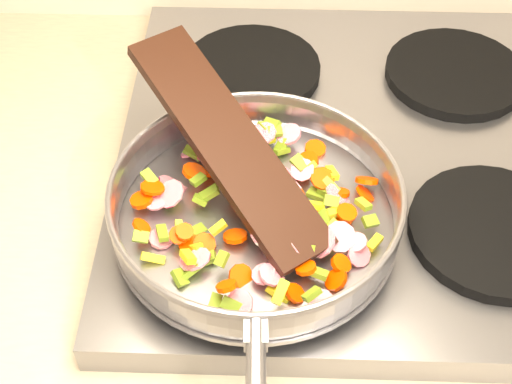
{
  "coord_description": "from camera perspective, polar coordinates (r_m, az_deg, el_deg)",
  "views": [
    {
      "loc": [
        -0.81,
        1.02,
        1.56
      ],
      "look_at": [
        -0.82,
        1.52,
        1.01
      ],
      "focal_mm": 50.0,
      "sensor_mm": 36.0,
      "label": 1
    }
  ],
  "objects": [
    {
      "name": "vegetable_heap",
      "position": [
        0.78,
        0.51,
        -0.84
      ],
      "size": [
        0.28,
        0.28,
        0.05
      ],
      "color": "#D91545",
      "rests_on": "saute_pan"
    },
    {
      "name": "grate_fr",
      "position": [
        0.84,
        18.49,
        -2.98
      ],
      "size": [
        0.19,
        0.19,
        0.02
      ],
      "primitive_type": "cylinder",
      "color": "black",
      "rests_on": "cooktop"
    },
    {
      "name": "saute_pan",
      "position": [
        0.77,
        -0.0,
        -1.06
      ],
      "size": [
        0.36,
        0.52,
        0.06
      ],
      "rotation": [
        0.0,
        0.0,
        0.03
      ],
      "color": "#9E9EA5",
      "rests_on": "grate_fl"
    },
    {
      "name": "cooktop",
      "position": [
        0.92,
        8.09,
        2.79
      ],
      "size": [
        0.6,
        0.6,
        0.04
      ],
      "primitive_type": "cube",
      "color": "#939399",
      "rests_on": "counter_top"
    },
    {
      "name": "wooden_spatula",
      "position": [
        0.77,
        -2.27,
        3.94
      ],
      "size": [
        0.24,
        0.28,
        0.11
      ],
      "primitive_type": "cube",
      "rotation": [
        0.0,
        -0.31,
        2.22
      ],
      "color": "black",
      "rests_on": "saute_pan"
    },
    {
      "name": "grate_fl",
      "position": [
        0.8,
        -1.09,
        -2.63
      ],
      "size": [
        0.19,
        0.19,
        0.02
      ],
      "primitive_type": "cylinder",
      "color": "black",
      "rests_on": "cooktop"
    },
    {
      "name": "grate_br",
      "position": [
        1.03,
        15.62,
        9.14
      ],
      "size": [
        0.19,
        0.19,
        0.02
      ],
      "primitive_type": "cylinder",
      "color": "black",
      "rests_on": "cooktop"
    },
    {
      "name": "grate_bl",
      "position": [
        1.0,
        -0.35,
        9.81
      ],
      "size": [
        0.19,
        0.19,
        0.02
      ],
      "primitive_type": "cylinder",
      "color": "black",
      "rests_on": "cooktop"
    }
  ]
}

